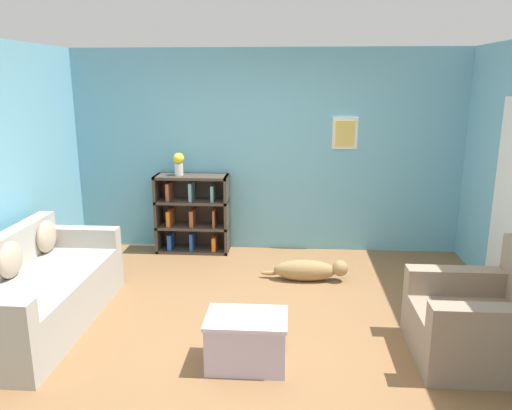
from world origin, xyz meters
TOP-DOWN VIEW (x-y plane):
  - ground_plane at (0.00, 0.00)m, footprint 14.00×14.00m
  - wall_back at (0.00, 2.25)m, footprint 5.60×0.13m
  - couch at (-2.00, -0.13)m, footprint 0.88×1.97m
  - bookshelf at (-0.95, 2.03)m, footprint 0.94×0.35m
  - recliner_chair at (1.92, -0.42)m, footprint 0.99×0.93m
  - coffee_table at (-0.00, -0.65)m, footprint 0.64×0.45m
  - dog at (0.55, 1.10)m, footprint 0.98×0.22m
  - vase at (-1.10, 2.01)m, footprint 0.14×0.14m

SIDE VIEW (x-z plane):
  - ground_plane at x=0.00m, z-range 0.00..0.00m
  - dog at x=0.55m, z-range 0.00..0.25m
  - coffee_table at x=0.00m, z-range 0.01..0.43m
  - couch at x=-2.00m, z-range -0.10..0.73m
  - recliner_chair at x=1.92m, z-range -0.14..0.79m
  - bookshelf at x=-0.95m, z-range -0.01..1.01m
  - vase at x=-1.10m, z-range 1.04..1.33m
  - wall_back at x=0.00m, z-range 0.00..2.60m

